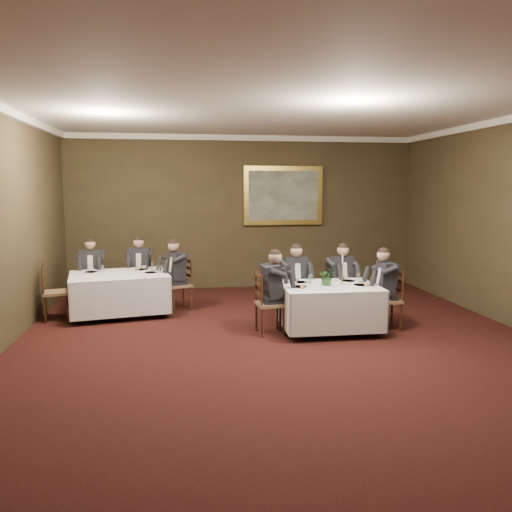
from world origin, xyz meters
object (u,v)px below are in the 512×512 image
object	(u,v)px
chair_main_endright	(387,312)
candlestick	(342,273)
chair_sec_backleft	(93,291)
diner_sec_backleft	(92,280)
chair_main_endleft	(269,316)
diner_main_endleft	(270,302)
chair_main_backright	(339,302)
chair_sec_endleft	(56,304)
diner_main_endright	(387,299)
diner_sec_backright	(140,277)
table_main	(329,304)
diner_main_backright	(340,290)
diner_sec_endright	(178,283)
diner_main_backleft	(294,291)
chair_main_backleft	(293,304)
chair_sec_endright	(179,295)
centerpiece	(327,276)
table_second	(119,290)
painting	(283,196)
chair_sec_backright	(141,288)

from	to	relation	value
chair_main_endright	candlestick	world-z (taller)	candlestick
chair_sec_backleft	diner_sec_backleft	size ratio (longest dim) A/B	0.74
chair_main_endleft	diner_main_endleft	xyz separation A→B (m)	(0.01, 0.00, 0.23)
chair_main_backright	chair_sec_endleft	distance (m)	5.06
diner_main_endright	chair_sec_backleft	size ratio (longest dim) A/B	1.35
diner_sec_backright	chair_sec_endleft	distance (m)	1.82
table_main	diner_main_backright	size ratio (longest dim) A/B	1.18
diner_main_backright	diner_sec_endright	world-z (taller)	same
diner_main_backleft	chair_main_backright	distance (m)	0.86
diner_main_backright	chair_sec_endleft	distance (m)	5.07
chair_sec_backleft	diner_main_backleft	bearing A→B (deg)	153.17
diner_main_backleft	chair_sec_backleft	size ratio (longest dim) A/B	1.35
chair_main_backleft	diner_sec_endright	world-z (taller)	diner_sec_endright
chair_main_backright	chair_sec_endright	bearing A→B (deg)	-32.89
diner_main_backright	chair_main_endleft	distance (m)	1.63
chair_main_backright	chair_sec_endright	size ratio (longest dim) A/B	1.00
chair_main_backleft	centerpiece	bearing A→B (deg)	100.77
diner_main_endleft	chair_sec_backleft	xyz separation A→B (m)	(-3.15, 2.40, -0.23)
table_second	candlestick	size ratio (longest dim) A/B	3.93
chair_sec_backleft	painting	bearing A→B (deg)	-164.94
chair_main_backright	diner_sec_backleft	distance (m)	4.83
painting	chair_sec_backright	bearing A→B (deg)	-159.32
chair_main_backright	chair_sec_backright	size ratio (longest dim) A/B	1.00
diner_main_endright	centerpiece	xyz separation A→B (m)	(-1.02, 0.01, 0.40)
chair_sec_backleft	chair_sec_endleft	distance (m)	1.10
diner_main_backleft	chair_sec_endright	distance (m)	2.27
diner_main_backright	chair_main_endright	size ratio (longest dim) A/B	1.35
diner_main_endright	painting	size ratio (longest dim) A/B	0.73
diner_main_endleft	chair_sec_endleft	bearing A→B (deg)	-116.87
chair_main_endright	diner_sec_backright	size ratio (longest dim) A/B	0.74
chair_main_backleft	chair_sec_backright	bearing A→B (deg)	-45.75
diner_main_endleft	candlestick	bearing A→B (deg)	86.76
chair_main_backleft	chair_sec_backright	world-z (taller)	same
table_second	diner_main_endright	size ratio (longest dim) A/B	1.45
diner_main_endleft	diner_main_endright	distance (m)	1.95
diner_main_endleft	diner_main_endright	xyz separation A→B (m)	(1.95, -0.03, 0.00)
chair_sec_backleft	painting	distance (m)	4.73
chair_main_backright	diner_main_endleft	world-z (taller)	diner_main_endleft
diner_main_backright	chair_main_backright	bearing A→B (deg)	-90.00
diner_main_backleft	chair_sec_endleft	distance (m)	4.24
diner_main_backleft	table_second	bearing A→B (deg)	-28.15
table_second	diner_main_endright	distance (m)	4.77
diner_main_endright	diner_sec_backleft	size ratio (longest dim) A/B	1.00
chair_sec_backright	diner_sec_backright	bearing A→B (deg)	90.00
chair_main_backleft	diner_main_backleft	distance (m)	0.23
chair_sec_backleft	chair_sec_backright	world-z (taller)	same
chair_sec_endright	chair_main_endleft	bearing A→B (deg)	-163.78
table_second	candlestick	world-z (taller)	candlestick
centerpiece	chair_sec_backright	bearing A→B (deg)	140.75
diner_sec_backleft	diner_main_endleft	bearing A→B (deg)	139.51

